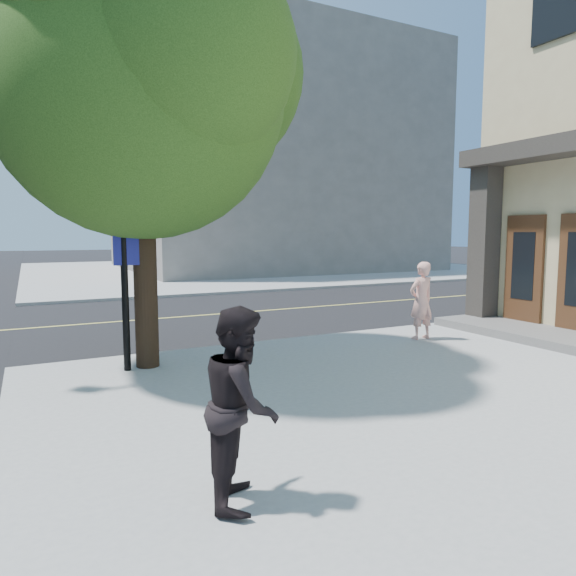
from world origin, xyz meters
TOP-DOWN VIEW (x-y plane):
  - ground at (0.00, 0.00)m, footprint 140.00×140.00m
  - road_ew at (0.00, 4.50)m, footprint 140.00×9.00m
  - sidewalk_ne at (13.50, 21.50)m, footprint 29.00×25.00m
  - filler_ne at (14.00, 22.00)m, footprint 18.00×16.00m
  - man_on_phone at (6.91, -1.37)m, footprint 0.63×0.43m
  - pedestrian at (0.98, -5.83)m, footprint 0.92×1.00m
  - street_tree at (1.32, -0.99)m, footprint 5.94×5.40m

SIDE VIEW (x-z plane):
  - ground at x=0.00m, z-range 0.00..0.00m
  - road_ew at x=0.00m, z-range 0.00..0.01m
  - sidewalk_ne at x=13.50m, z-range 0.00..0.12m
  - man_on_phone at x=6.91m, z-range 0.12..1.79m
  - pedestrian at x=0.98m, z-range 0.12..1.79m
  - street_tree at x=1.32m, z-range 1.27..9.15m
  - filler_ne at x=14.00m, z-range 0.12..14.12m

